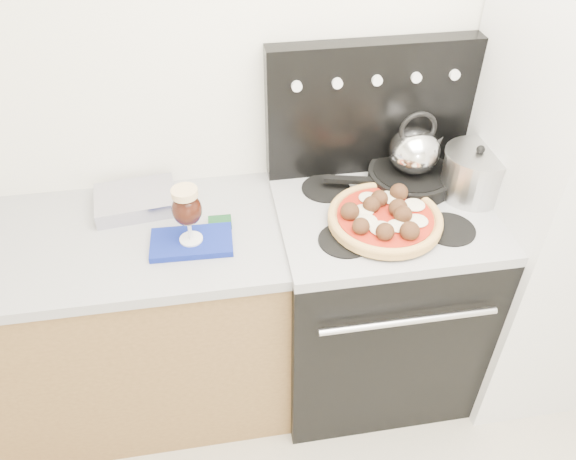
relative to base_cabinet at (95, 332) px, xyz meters
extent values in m
cube|color=white|center=(1.02, 0.30, 0.82)|extent=(3.50, 0.01, 2.50)
cube|color=brown|center=(0.00, 0.00, 0.00)|extent=(1.45, 0.60, 0.86)
cube|color=#A5A5A9|center=(0.00, 0.00, 0.45)|extent=(1.48, 0.63, 0.04)
cube|color=black|center=(1.10, -0.02, 0.01)|extent=(0.76, 0.65, 0.88)
cube|color=#ADADB2|center=(1.10, -0.02, 0.47)|extent=(0.76, 0.65, 0.04)
cube|color=black|center=(1.10, 0.25, 0.74)|extent=(0.76, 0.08, 0.50)
cube|color=silver|center=(1.80, -0.05, 0.52)|extent=(0.64, 0.68, 1.90)
cube|color=silver|center=(0.23, 0.15, 0.50)|extent=(0.30, 0.24, 0.06)
cube|color=navy|center=(0.42, -0.09, 0.48)|extent=(0.28, 0.17, 0.02)
cylinder|color=black|center=(1.08, -0.12, 0.50)|extent=(0.46, 0.46, 0.01)
cylinder|color=#242424|center=(1.24, 0.11, 0.52)|extent=(0.38, 0.38, 0.06)
cylinder|color=#B7B7B7|center=(1.44, 0.01, 0.57)|extent=(0.26, 0.26, 0.17)
camera|label=1|loc=(0.51, -1.53, 1.70)|focal=35.00mm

